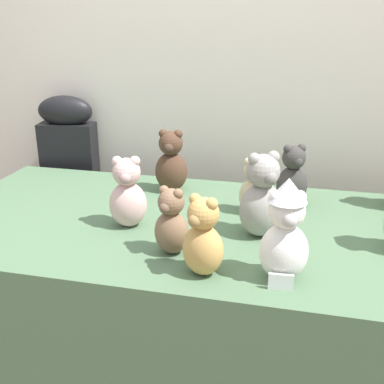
# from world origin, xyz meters

# --- Properties ---
(wall_back) EXTENTS (7.00, 0.08, 2.60)m
(wall_back) POSITION_xyz_m (0.00, 0.98, 1.30)
(wall_back) COLOR silver
(wall_back) RESTS_ON ground_plane
(display_table) EXTENTS (1.93, 0.95, 0.73)m
(display_table) POSITION_xyz_m (0.00, 0.25, 0.36)
(display_table) COLOR #4C6B4C
(display_table) RESTS_ON ground_plane
(instrument_case) EXTENTS (0.29, 0.15, 1.07)m
(instrument_case) POSITION_xyz_m (-0.80, 0.86, 0.54)
(instrument_case) COLOR black
(instrument_case) RESTS_ON ground_plane
(teddy_bear_honey) EXTENTS (0.16, 0.15, 0.25)m
(teddy_bear_honey) POSITION_xyz_m (0.11, -0.10, 0.84)
(teddy_bear_honey) COLOR tan
(teddy_bear_honey) RESTS_ON display_table
(teddy_bear_ash) EXTENTS (0.20, 0.19, 0.30)m
(teddy_bear_ash) POSITION_xyz_m (0.25, 0.20, 0.87)
(teddy_bear_ash) COLOR gray
(teddy_bear_ash) RESTS_ON display_table
(teddy_bear_blush) EXTENTS (0.16, 0.14, 0.26)m
(teddy_bear_blush) POSITION_xyz_m (-0.22, 0.17, 0.85)
(teddy_bear_blush) COLOR beige
(teddy_bear_blush) RESTS_ON display_table
(teddy_bear_snow) EXTENTS (0.16, 0.15, 0.31)m
(teddy_bear_snow) POSITION_xyz_m (0.35, -0.07, 0.88)
(teddy_bear_snow) COLOR white
(teddy_bear_snow) RESTS_ON display_table
(teddy_bear_cocoa) EXTENTS (0.14, 0.13, 0.27)m
(teddy_bear_cocoa) POSITION_xyz_m (-0.16, 0.56, 0.85)
(teddy_bear_cocoa) COLOR #4C3323
(teddy_bear_cocoa) RESTS_ON display_table
(teddy_bear_charcoal) EXTENTS (0.16, 0.15, 0.25)m
(teddy_bear_charcoal) POSITION_xyz_m (0.34, 0.53, 0.84)
(teddy_bear_charcoal) COLOR #383533
(teddy_bear_charcoal) RESTS_ON display_table
(teddy_bear_sand) EXTENTS (0.13, 0.11, 0.22)m
(teddy_bear_sand) POSITION_xyz_m (0.21, 0.40, 0.83)
(teddy_bear_sand) COLOR #CCB78E
(teddy_bear_sand) RESTS_ON display_table
(teddy_bear_mocha) EXTENTS (0.14, 0.13, 0.22)m
(teddy_bear_mocha) POSITION_xyz_m (-0.01, 0.01, 0.83)
(teddy_bear_mocha) COLOR #7F6047
(teddy_bear_mocha) RESTS_ON display_table
(name_card_front_left) EXTENTS (0.07, 0.01, 0.05)m
(name_card_front_left) POSITION_xyz_m (0.35, -0.14, 0.75)
(name_card_front_left) COLOR white
(name_card_front_left) RESTS_ON display_table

